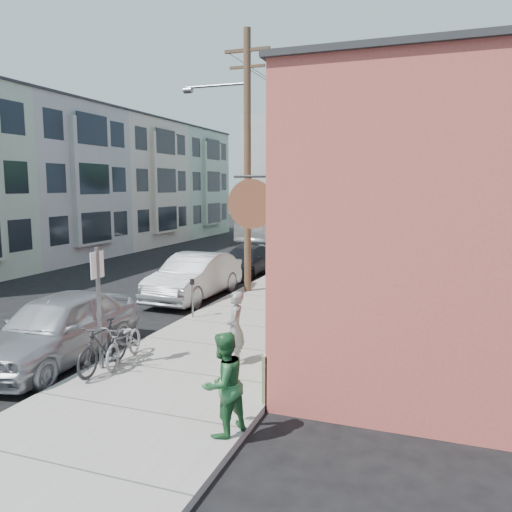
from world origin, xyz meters
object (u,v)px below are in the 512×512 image
(parking_meter_far, at_px, (282,253))
(tree_bare, at_px, (280,221))
(tree_leafy_mid, at_px, (321,173))
(patron_grey, at_px, (235,328))
(car_1, at_px, (195,277))
(bus, at_px, (280,219))
(parked_bike_a, at_px, (103,346))
(cyclist, at_px, (284,281))
(patio_chair_a, at_px, (289,326))
(sign_post, at_px, (99,296))
(patio_chair_b, at_px, (287,336))
(parked_bike_b, at_px, (124,342))
(car_2, at_px, (246,261))
(tree_leafy_far, at_px, (347,166))
(utility_pole_near, at_px, (246,157))
(patron_green, at_px, (223,384))
(car_0, at_px, (57,328))
(car_3, at_px, (279,248))
(parking_meter_near, at_px, (192,292))

(parking_meter_far, distance_m, tree_bare, 2.77)
(tree_leafy_mid, height_order, patron_grey, tree_leafy_mid)
(car_1, bearing_deg, bus, 99.47)
(patron_grey, height_order, parked_bike_a, patron_grey)
(cyclist, bearing_deg, patio_chair_a, 104.12)
(sign_post, relative_size, car_1, 0.54)
(car_1, bearing_deg, patio_chair_b, -44.40)
(parked_bike_b, height_order, bus, bus)
(car_1, relative_size, bus, 0.44)
(bus, bearing_deg, car_2, -75.45)
(tree_leafy_far, xyz_separation_m, patio_chair_b, (3.25, -27.55, -5.25))
(tree_bare, relative_size, tree_leafy_far, 0.68)
(utility_pole_near, bearing_deg, patio_chair_a, -59.36)
(utility_pole_near, height_order, patron_green, utility_pole_near)
(tree_leafy_far, xyz_separation_m, car_2, (-2.00, -16.76, -5.14))
(cyclist, distance_m, bus, 23.46)
(parked_bike_a, bearing_deg, tree_leafy_far, 87.14)
(tree_leafy_far, bearing_deg, patron_grey, -85.39)
(parking_meter_far, height_order, patio_chair_a, parking_meter_far)
(parked_bike_a, bearing_deg, car_0, 162.41)
(utility_pole_near, relative_size, cyclist, 5.92)
(patron_green, bearing_deg, car_3, -142.06)
(sign_post, distance_m, car_2, 13.41)
(parking_meter_far, bearing_deg, patio_chair_b, -72.47)
(patio_chair_a, bearing_deg, parked_bike_b, -145.71)
(utility_pole_near, bearing_deg, patio_chair_b, -61.38)
(tree_bare, xyz_separation_m, tree_leafy_far, (0.00, 17.60, 3.10))
(car_1, distance_m, car_2, 5.49)
(parking_meter_near, bearing_deg, sign_post, -88.80)
(patio_chair_a, relative_size, car_3, 0.17)
(car_2, bearing_deg, tree_leafy_mid, 77.34)
(car_1, height_order, car_3, car_1)
(patio_chair_b, distance_m, parked_bike_a, 4.39)
(patron_grey, height_order, car_1, patron_grey)
(parked_bike_b, bearing_deg, car_0, 173.81)
(parked_bike_a, distance_m, car_2, 13.46)
(cyclist, xyz_separation_m, parked_bike_b, (-1.87, -6.86, -0.36))
(sign_post, height_order, patron_grey, sign_post)
(tree_leafy_far, height_order, car_2, tree_leafy_far)
(patron_green, distance_m, car_1, 11.06)
(tree_leafy_far, distance_m, car_0, 30.14)
(tree_leafy_mid, bearing_deg, patio_chair_a, -80.02)
(sign_post, distance_m, tree_bare, 12.47)
(utility_pole_near, xyz_separation_m, patio_chair_a, (3.47, -5.85, -4.82))
(parking_meter_far, distance_m, parked_bike_a, 14.59)
(car_1, bearing_deg, sign_post, -77.83)
(sign_post, height_order, patron_green, sign_post)
(patron_green, xyz_separation_m, parked_bike_b, (-3.58, 2.39, -0.39))
(parking_meter_far, xyz_separation_m, parked_bike_b, (0.37, -13.98, -0.34))
(tree_leafy_far, bearing_deg, car_2, -96.80)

